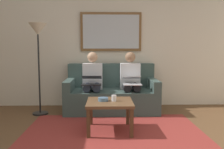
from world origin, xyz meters
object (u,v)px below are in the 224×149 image
coffee_table (110,105)px  laptop_silver (132,80)px  standing_lamp (38,39)px  person_left (131,80)px  person_right (92,80)px  cup (114,98)px  laptop_black (92,80)px  framed_mirror (111,32)px  bowl (103,99)px  couch (111,94)px

coffee_table → laptop_silver: bearing=-114.9°
coffee_table → standing_lamp: 1.87m
person_left → standing_lamp: 1.86m
laptop_silver → person_right: (0.73, -0.24, -0.02)m
cup → laptop_black: 0.99m
framed_mirror → laptop_black: bearing=62.2°
bowl → standing_lamp: (1.17, -0.93, 0.90)m
laptop_silver → laptop_black: 0.73m
person_left → standing_lamp: (1.69, 0.20, 0.76)m
person_right → couch: bearing=-169.5°
couch → person_right: (0.37, 0.07, 0.30)m
couch → person_left: bearing=169.5°
laptop_black → standing_lamp: bearing=-2.3°
couch → framed_mirror: bearing=-90.0°
coffee_table → laptop_silver: (-0.42, -0.91, 0.25)m
bowl → person_right: size_ratio=0.13×
coffee_table → person_right: 1.21m
laptop_black → standing_lamp: (0.96, -0.04, 0.74)m
bowl → couch: bearing=-97.2°
bowl → standing_lamp: 1.75m
person_right → laptop_black: bearing=90.0°
cup → bowl: cup is taller
coffee_table → laptop_silver: laptop_silver is taller
person_left → person_right: (0.73, 0.00, 0.00)m
framed_mirror → standing_lamp: (1.32, 0.66, -0.18)m
person_left → laptop_black: person_left is taller
couch → person_right: bearing=10.5°
coffee_table → person_left: person_left is taller
cup → person_right: 1.21m
framed_mirror → cup: 1.92m
cup → person_right: size_ratio=0.08×
cup → laptop_black: laptop_black is taller
couch → bowl: 1.22m
person_left → person_right: bearing=0.0°
couch → cup: size_ratio=19.40×
bowl → laptop_black: 0.93m
coffee_table → cup: (-0.06, -0.00, 0.11)m
coffee_table → bowl: (0.10, -0.02, 0.09)m
laptop_silver → cup: bearing=68.4°
person_right → laptop_black: 0.24m
bowl → laptop_black: bearing=-76.5°
framed_mirror → laptop_black: 1.21m
couch → framed_mirror: (0.00, -0.39, 1.24)m
bowl → person_left: person_left is taller
coffee_table → person_left: (-0.42, -1.15, 0.23)m
laptop_silver → person_right: person_right is taller
couch → standing_lamp: bearing=11.4°
cup → coffee_table: bearing=2.1°
laptop_silver → laptop_black: size_ratio=0.98×
framed_mirror → laptop_silver: size_ratio=3.46×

